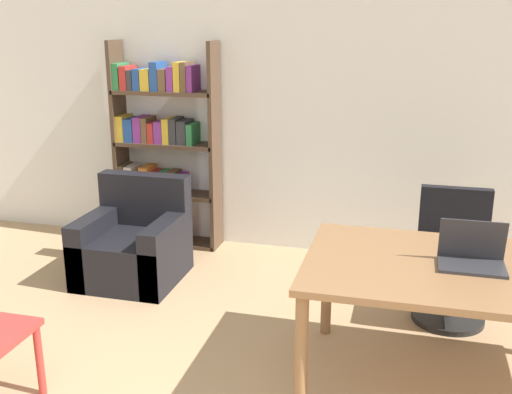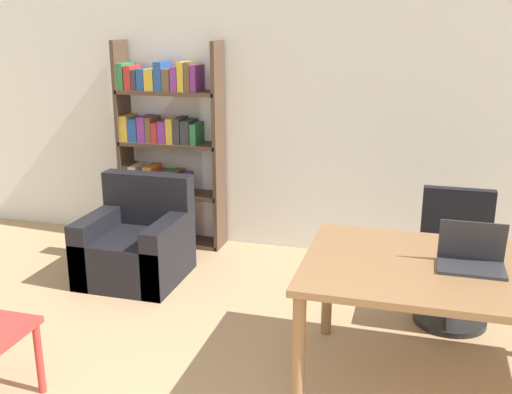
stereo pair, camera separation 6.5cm
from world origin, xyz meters
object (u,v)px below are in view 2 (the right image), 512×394
office_chair (454,263)px  armchair (137,246)px  bookshelf (164,153)px  desk (477,283)px  laptop (471,258)px

office_chair → armchair: bearing=179.0°
armchair → bookshelf: (-0.10, 0.85, 0.60)m
desk → office_chair: bearing=93.7°
office_chair → armchair: office_chair is taller
desk → office_chair: 0.98m
office_chair → bookshelf: bookshelf is taller
laptop → armchair: 2.75m
bookshelf → office_chair: bearing=-19.0°
laptop → bookshelf: (-2.62, 1.81, 0.05)m
desk → laptop: (-0.04, 0.02, 0.13)m
desk → office_chair: office_chair is taller
laptop → bookshelf: 3.19m
bookshelf → armchair: bearing=-83.0°
laptop → bookshelf: size_ratio=0.19×
office_chair → desk: bearing=-86.3°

